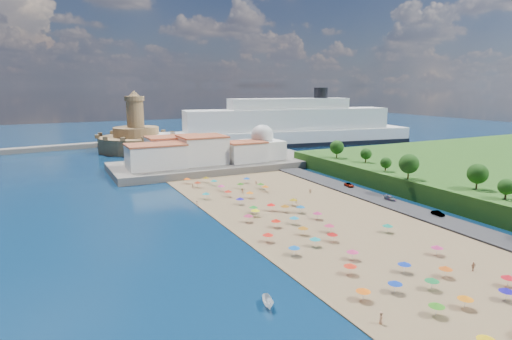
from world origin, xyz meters
TOP-DOWN VIEW (x-y plane):
  - ground at (0.00, 0.00)m, footprint 700.00×700.00m
  - terrace at (10.00, 73.00)m, footprint 90.00×36.00m
  - jetty at (-12.00, 108.00)m, footprint 18.00×70.00m
  - waterfront_buildings at (-3.05, 73.64)m, footprint 57.00×29.00m
  - domed_building at (30.00, 71.00)m, footprint 16.00×16.00m
  - fortress at (-12.00, 138.00)m, footprint 40.00×40.00m
  - cruise_ship at (73.38, 120.52)m, footprint 156.06×44.49m
  - beach_parasols at (-1.70, -10.62)m, footprint 31.64×116.12m
  - beachgoers at (0.79, 7.48)m, footprint 39.18×95.02m
  - moored_boats at (-28.66, -47.03)m, footprint 6.36×16.84m
  - parked_cars at (36.00, 2.04)m, footprint 2.76×41.54m
  - hillside_trees at (47.69, -9.45)m, footprint 14.80×107.17m

SIDE VIEW (x-z plane):
  - ground at x=0.00m, z-range 0.00..0.00m
  - moored_boats at x=-28.66m, z-range -0.01..1.55m
  - beachgoers at x=0.79m, z-range 0.21..2.10m
  - jetty at x=-12.00m, z-range 0.00..2.40m
  - parked_cars at x=36.00m, z-range 0.70..1.92m
  - terrace at x=10.00m, z-range 0.00..3.00m
  - beach_parasols at x=-1.70m, z-range 1.05..3.25m
  - fortress at x=-12.00m, z-range -9.52..22.88m
  - waterfront_buildings at x=-3.05m, z-range 2.38..13.38m
  - domed_building at x=30.00m, z-range 1.47..16.47m
  - cruise_ship at x=73.38m, z-range -6.88..26.86m
  - hillside_trees at x=47.69m, z-range 6.22..14.18m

